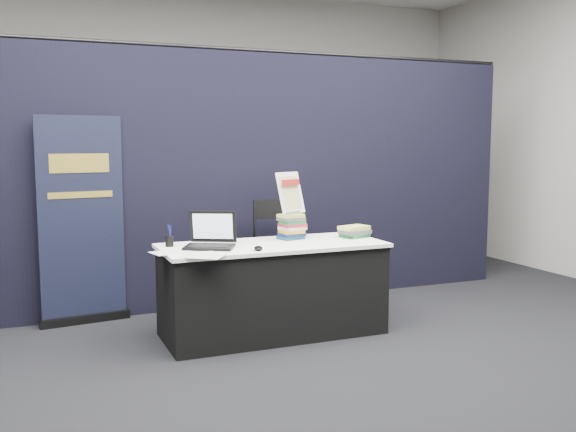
{
  "coord_description": "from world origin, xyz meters",
  "views": [
    {
      "loc": [
        -1.84,
        -4.21,
        1.57
      ],
      "look_at": [
        0.13,
        0.55,
        0.97
      ],
      "focal_mm": 40.0,
      "sensor_mm": 36.0,
      "label": 1
    }
  ],
  "objects_px": {
    "book_stack_short": "(354,232)",
    "display_table": "(273,289)",
    "laptop": "(208,239)",
    "stacking_chair": "(285,252)",
    "book_stack_tall": "(292,227)",
    "pullup_banner": "(82,232)",
    "info_sign": "(290,193)"
  },
  "relations": [
    {
      "from": "laptop",
      "to": "pullup_banner",
      "type": "xyz_separation_m",
      "value": [
        -0.86,
        0.93,
        -0.02
      ]
    },
    {
      "from": "info_sign",
      "to": "book_stack_short",
      "type": "bearing_deg",
      "value": -38.74
    },
    {
      "from": "display_table",
      "to": "info_sign",
      "type": "xyz_separation_m",
      "value": [
        0.23,
        0.18,
        0.76
      ]
    },
    {
      "from": "laptop",
      "to": "info_sign",
      "type": "distance_m",
      "value": 0.85
    },
    {
      "from": "info_sign",
      "to": "stacking_chair",
      "type": "xyz_separation_m",
      "value": [
        0.09,
        0.36,
        -0.56
      ]
    },
    {
      "from": "info_sign",
      "to": "pullup_banner",
      "type": "height_order",
      "value": "pullup_banner"
    },
    {
      "from": "book_stack_tall",
      "to": "pullup_banner",
      "type": "bearing_deg",
      "value": 153.85
    },
    {
      "from": "laptop",
      "to": "display_table",
      "type": "bearing_deg",
      "value": 24.5
    },
    {
      "from": "book_stack_tall",
      "to": "stacking_chair",
      "type": "height_order",
      "value": "stacking_chair"
    },
    {
      "from": "stacking_chair",
      "to": "book_stack_tall",
      "type": "bearing_deg",
      "value": -96.98
    },
    {
      "from": "info_sign",
      "to": "pullup_banner",
      "type": "bearing_deg",
      "value": 129.99
    },
    {
      "from": "pullup_banner",
      "to": "stacking_chair",
      "type": "distance_m",
      "value": 1.77
    },
    {
      "from": "book_stack_short",
      "to": "pullup_banner",
      "type": "height_order",
      "value": "pullup_banner"
    },
    {
      "from": "display_table",
      "to": "book_stack_short",
      "type": "relative_size",
      "value": 6.76
    },
    {
      "from": "book_stack_tall",
      "to": "info_sign",
      "type": "distance_m",
      "value": 0.28
    },
    {
      "from": "pullup_banner",
      "to": "stacking_chair",
      "type": "bearing_deg",
      "value": -20.59
    },
    {
      "from": "book_stack_short",
      "to": "stacking_chair",
      "type": "xyz_separation_m",
      "value": [
        -0.45,
        0.49,
        -0.22
      ]
    },
    {
      "from": "book_stack_short",
      "to": "laptop",
      "type": "bearing_deg",
      "value": -178.75
    },
    {
      "from": "book_stack_tall",
      "to": "pullup_banner",
      "type": "height_order",
      "value": "pullup_banner"
    },
    {
      "from": "book_stack_tall",
      "to": "info_sign",
      "type": "bearing_deg",
      "value": 90.0
    },
    {
      "from": "laptop",
      "to": "book_stack_short",
      "type": "bearing_deg",
      "value": 27.76
    },
    {
      "from": "book_stack_tall",
      "to": "book_stack_short",
      "type": "relative_size",
      "value": 0.83
    },
    {
      "from": "laptop",
      "to": "book_stack_tall",
      "type": "distance_m",
      "value": 0.78
    },
    {
      "from": "laptop",
      "to": "info_sign",
      "type": "xyz_separation_m",
      "value": [
        0.77,
        0.16,
        0.32
      ]
    },
    {
      "from": "book_stack_tall",
      "to": "pullup_banner",
      "type": "relative_size",
      "value": 0.12
    },
    {
      "from": "display_table",
      "to": "pullup_banner",
      "type": "distance_m",
      "value": 1.73
    },
    {
      "from": "laptop",
      "to": "book_stack_short",
      "type": "height_order",
      "value": "laptop"
    },
    {
      "from": "book_stack_tall",
      "to": "pullup_banner",
      "type": "xyz_separation_m",
      "value": [
        -1.62,
        0.8,
        -0.06
      ]
    },
    {
      "from": "laptop",
      "to": "stacking_chair",
      "type": "height_order",
      "value": "stacking_chair"
    },
    {
      "from": "display_table",
      "to": "book_stack_tall",
      "type": "bearing_deg",
      "value": 33.15
    },
    {
      "from": "book_stack_short",
      "to": "display_table",
      "type": "bearing_deg",
      "value": -176.5
    },
    {
      "from": "book_stack_short",
      "to": "pullup_banner",
      "type": "distance_m",
      "value": 2.34
    }
  ]
}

